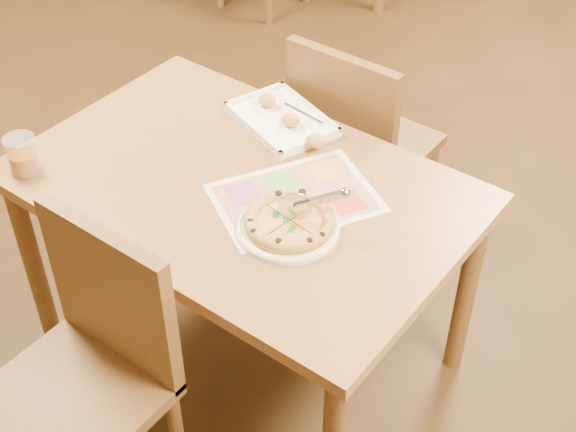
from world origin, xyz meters
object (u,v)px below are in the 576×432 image
Objects in this scene: dining_table at (242,205)px; glass_tumbler at (23,157)px; appetizer_tray at (283,120)px; chair_near at (92,347)px; menu at (295,198)px; pizza at (290,221)px; pizza_cutter at (311,202)px; plate at (288,228)px; chair_far at (354,132)px.

dining_table is 0.65m from glass_tumbler.
glass_tumbler is at bearing -125.17° from appetizer_tray.
chair_near is 0.68m from menu.
pizza_cutter reaches higher than pizza.
plate is at bearing -19.54° from dining_table.
dining_table is 4.73× the size of plate.
glass_tumbler is (-0.53, 0.27, 0.20)m from chair_near.
plate is (0.23, -0.68, 0.16)m from chair_far.
chair_far is 0.74m from pizza.
menu is (-0.06, 0.11, -0.02)m from pizza.
dining_table is 0.27m from pizza.
dining_table is at bearing 32.04° from glass_tumbler.
chair_far is at bearing 108.95° from pizza.
appetizer_tray is 0.79m from glass_tumbler.
appetizer_tray is at bearing 95.14° from chair_near.
plate is 0.13m from menu.
glass_tumbler is at bearing -161.25° from pizza.
pizza reaches higher than plate.
chair_near is 0.59m from plate.
chair_near reaches higher than plate.
glass_tumbler is at bearing -152.17° from menu.
menu reaches higher than dining_table.
chair_near is 0.93m from appetizer_tray.
chair_near reaches higher than appetizer_tray.
appetizer_tray reaches higher than pizza.
pizza is 0.08m from pizza_cutter.
dining_table is at bearing 90.00° from chair_near.
chair_far reaches higher than pizza_cutter.
plate is at bearing -91.49° from pizza.
chair_far reaches higher than pizza.
pizza_cutter is at bearing 42.91° from plate.
chair_far reaches higher than dining_table.
chair_far is 1.07× the size of menu.
dining_table is at bearing -75.10° from appetizer_tray.
plate is (0.23, 0.52, 0.16)m from chair_near.
appetizer_tray is 0.37m from menu.
glass_tumbler reaches higher than plate.
glass_tumbler is at bearing -147.96° from dining_table.
chair_near is 1.20m from chair_far.
chair_far is at bearing 108.73° from plate.
menu is at bearing 118.74° from plate.
chair_far is at bearing 90.00° from chair_near.
chair_near is 1.00× the size of chair_far.
pizza_cutter reaches higher than appetizer_tray.
pizza is at bearing -59.49° from menu.
plate is 0.69× the size of appetizer_tray.
chair_far is (-0.00, 1.20, 0.00)m from chair_near.
chair_far is 4.09× the size of glass_tumbler.
dining_table is at bearing 162.22° from pizza.
chair_near is at bearing -113.76° from pizza.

